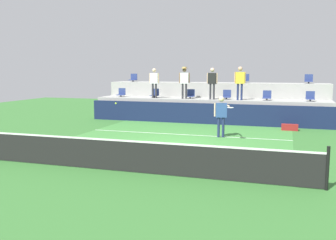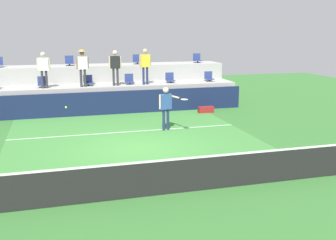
# 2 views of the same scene
# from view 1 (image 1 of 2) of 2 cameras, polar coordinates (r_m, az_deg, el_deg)

# --- Properties ---
(ground_plane) EXTENTS (40.00, 40.00, 0.00)m
(ground_plane) POSITION_cam_1_polar(r_m,az_deg,el_deg) (14.33, 0.25, -3.85)
(ground_plane) COLOR #336B2D
(court_inner_paint) EXTENTS (9.00, 10.00, 0.01)m
(court_inner_paint) POSITION_cam_1_polar(r_m,az_deg,el_deg) (15.27, 1.39, -3.13)
(court_inner_paint) COLOR #3D7F38
(court_inner_paint) RESTS_ON ground_plane
(court_service_line) EXTENTS (9.00, 0.06, 0.00)m
(court_service_line) POSITION_cam_1_polar(r_m,az_deg,el_deg) (16.59, 2.76, -2.26)
(court_service_line) COLOR white
(court_service_line) RESTS_ON ground_plane
(tennis_net) EXTENTS (10.48, 0.08, 1.07)m
(tennis_net) POSITION_cam_1_polar(r_m,az_deg,el_deg) (10.57, -6.33, -5.29)
(tennis_net) COLOR black
(tennis_net) RESTS_ON ground_plane
(sponsor_backboard) EXTENTS (13.00, 0.16, 1.10)m
(sponsor_backboard) POSITION_cam_1_polar(r_m,az_deg,el_deg) (19.98, 5.45, 0.97)
(sponsor_backboard) COLOR #141E42
(sponsor_backboard) RESTS_ON ground_plane
(seating_tier_lower) EXTENTS (13.00, 1.80, 1.25)m
(seating_tier_lower) POSITION_cam_1_polar(r_m,az_deg,el_deg) (21.24, 6.21, 1.56)
(seating_tier_lower) COLOR #9E9E99
(seating_tier_lower) RESTS_ON ground_plane
(seating_tier_upper) EXTENTS (13.00, 1.80, 2.10)m
(seating_tier_upper) POSITION_cam_1_polar(r_m,az_deg,el_deg) (22.96, 7.13, 3.06)
(seating_tier_upper) COLOR #9E9E99
(seating_tier_upper) RESTS_ON ground_plane
(stadium_chair_lower_far_left) EXTENTS (0.44, 0.40, 0.52)m
(stadium_chair_lower_far_left) POSITION_cam_1_polar(r_m,az_deg,el_deg) (22.78, -7.11, 4.07)
(stadium_chair_lower_far_left) COLOR #2D2D33
(stadium_chair_lower_far_left) RESTS_ON seating_tier_lower
(stadium_chair_lower_left) EXTENTS (0.44, 0.40, 0.52)m
(stadium_chair_lower_left) POSITION_cam_1_polar(r_m,az_deg,el_deg) (21.97, -2.02, 4.00)
(stadium_chair_lower_left) COLOR #2D2D33
(stadium_chair_lower_left) RESTS_ON seating_tier_lower
(stadium_chair_lower_mid_left) EXTENTS (0.44, 0.40, 0.52)m
(stadium_chair_lower_mid_left) POSITION_cam_1_polar(r_m,az_deg,el_deg) (21.33, 3.45, 3.88)
(stadium_chair_lower_mid_left) COLOR #2D2D33
(stadium_chair_lower_mid_left) RESTS_ON seating_tier_lower
(stadium_chair_lower_mid_right) EXTENTS (0.44, 0.40, 0.52)m
(stadium_chair_lower_mid_right) POSITION_cam_1_polar(r_m,az_deg,el_deg) (20.92, 8.94, 3.73)
(stadium_chair_lower_mid_right) COLOR #2D2D33
(stadium_chair_lower_mid_right) RESTS_ON seating_tier_lower
(stadium_chair_lower_right) EXTENTS (0.44, 0.40, 0.52)m
(stadium_chair_lower_right) POSITION_cam_1_polar(r_m,az_deg,el_deg) (20.70, 14.84, 3.53)
(stadium_chair_lower_right) COLOR #2D2D33
(stadium_chair_lower_right) RESTS_ON seating_tier_lower
(stadium_chair_lower_far_right) EXTENTS (0.44, 0.40, 0.52)m
(stadium_chair_lower_far_right) POSITION_cam_1_polar(r_m,az_deg,el_deg) (20.70, 20.85, 3.28)
(stadium_chair_lower_far_right) COLOR #2D2D33
(stadium_chair_lower_far_right) RESTS_ON seating_tier_lower
(stadium_chair_upper_far_left) EXTENTS (0.44, 0.40, 0.52)m
(stadium_chair_upper_far_left) POSITION_cam_1_polar(r_m,az_deg,el_deg) (24.38, -5.29, 6.33)
(stadium_chair_upper_far_left) COLOR #2D2D33
(stadium_chair_upper_far_left) RESTS_ON seating_tier_upper
(stadium_chair_upper_left) EXTENTS (0.44, 0.40, 0.52)m
(stadium_chair_upper_left) POSITION_cam_1_polar(r_m,az_deg,el_deg) (23.23, 2.71, 6.29)
(stadium_chair_upper_left) COLOR #2D2D33
(stadium_chair_upper_left) RESTS_ON seating_tier_upper
(stadium_chair_upper_right) EXTENTS (0.44, 0.40, 0.52)m
(stadium_chair_upper_right) POSITION_cam_1_polar(r_m,az_deg,el_deg) (22.56, 11.68, 6.10)
(stadium_chair_upper_right) COLOR #2D2D33
(stadium_chair_upper_right) RESTS_ON seating_tier_upper
(stadium_chair_upper_far_right) EXTENTS (0.44, 0.40, 0.52)m
(stadium_chair_upper_far_right) POSITION_cam_1_polar(r_m,az_deg,el_deg) (22.46, 20.65, 5.77)
(stadium_chair_upper_far_right) COLOR #2D2D33
(stadium_chair_upper_far_right) RESTS_ON seating_tier_upper
(tennis_player) EXTENTS (0.98, 1.16, 1.75)m
(tennis_player) POSITION_cam_1_polar(r_m,az_deg,el_deg) (15.97, 8.15, 1.16)
(tennis_player) COLOR navy
(tennis_player) RESTS_ON ground_plane
(spectator_in_grey) EXTENTS (0.59, 0.23, 1.70)m
(spectator_in_grey) POSITION_cam_1_polar(r_m,az_deg,el_deg) (21.53, -2.10, 6.08)
(spectator_in_grey) COLOR #2D2D33
(spectator_in_grey) RESTS_ON seating_tier_lower
(spectator_with_hat) EXTENTS (0.60, 0.48, 1.78)m
(spectator_with_hat) POSITION_cam_1_polar(r_m,az_deg,el_deg) (20.99, 2.51, 6.25)
(spectator_with_hat) COLOR #2D2D33
(spectator_with_hat) RESTS_ON seating_tier_lower
(spectator_in_white) EXTENTS (0.60, 0.25, 1.72)m
(spectator_in_white) POSITION_cam_1_polar(r_m,az_deg,el_deg) (20.63, 6.75, 6.02)
(spectator_in_white) COLOR #2D2D33
(spectator_in_white) RESTS_ON seating_tier_lower
(spectator_leaning_on_rail) EXTENTS (0.62, 0.28, 1.78)m
(spectator_leaning_on_rail) POSITION_cam_1_polar(r_m,az_deg,el_deg) (20.40, 10.91, 6.04)
(spectator_leaning_on_rail) COLOR navy
(spectator_leaning_on_rail) RESTS_ON seating_tier_lower
(tennis_ball) EXTENTS (0.07, 0.07, 0.07)m
(tennis_ball) POSITION_cam_1_polar(r_m,az_deg,el_deg) (15.17, -7.96, 2.53)
(tennis_ball) COLOR #CCE033
(equipment_bag) EXTENTS (0.76, 0.28, 0.30)m
(equipment_bag) POSITION_cam_1_polar(r_m,az_deg,el_deg) (18.69, 18.05, -1.06)
(equipment_bag) COLOR maroon
(equipment_bag) RESTS_ON ground_plane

